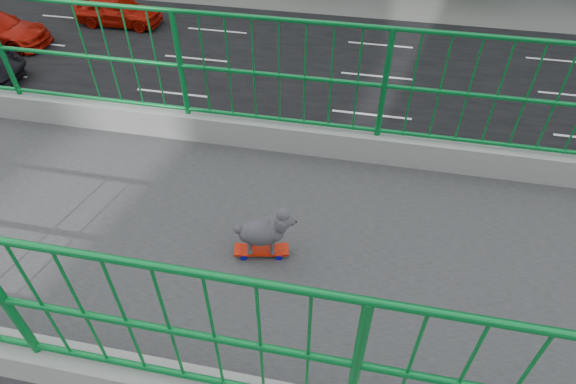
% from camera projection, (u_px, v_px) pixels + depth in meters
% --- Properties ---
extents(road, '(18.00, 90.00, 0.02)m').
position_uv_depth(road, '(371.00, 115.00, 18.12)').
color(road, black).
rests_on(road, ground).
extents(footbridge, '(3.00, 24.00, 7.00)m').
position_uv_depth(footbridge, '(345.00, 364.00, 5.21)').
color(footbridge, '#2D2D2F').
rests_on(footbridge, ground).
extents(railing, '(3.00, 24.00, 1.42)m').
position_uv_depth(railing, '(365.00, 243.00, 3.86)').
color(railing, gray).
rests_on(railing, footbridge).
extents(skateboard, '(0.22, 0.47, 0.06)m').
position_uv_depth(skateboard, '(262.00, 250.00, 4.02)').
color(skateboard, red).
rests_on(skateboard, footbridge).
extents(poodle, '(0.27, 0.50, 0.42)m').
position_uv_depth(poodle, '(264.00, 231.00, 3.86)').
color(poodle, '#29272C').
rests_on(poodle, skateboard).
extents(car_1, '(1.60, 4.59, 1.51)m').
position_uv_depth(car_1, '(244.00, 147.00, 15.43)').
color(car_1, black).
rests_on(car_1, ground).
extents(car_4, '(1.73, 4.29, 1.46)m').
position_uv_depth(car_4, '(118.00, 10.00, 23.69)').
color(car_4, '#B11307').
rests_on(car_4, ground).
extents(car_5, '(1.54, 4.41, 1.45)m').
position_uv_depth(car_5, '(497.00, 258.00, 12.07)').
color(car_5, silver).
rests_on(car_5, ground).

